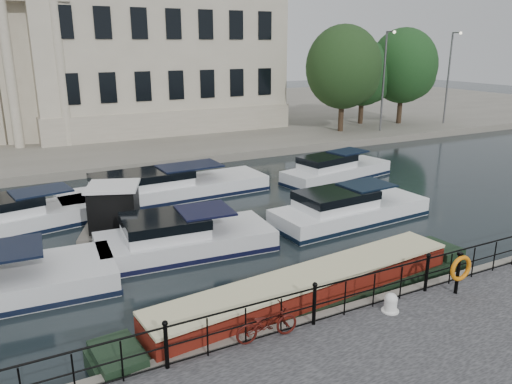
% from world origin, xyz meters
% --- Properties ---
extents(ground_plane, '(160.00, 160.00, 0.00)m').
position_xyz_m(ground_plane, '(0.00, 0.00, 0.00)').
color(ground_plane, black).
rests_on(ground_plane, ground).
extents(far_bank, '(120.00, 42.00, 0.55)m').
position_xyz_m(far_bank, '(0.00, 39.00, 0.28)').
color(far_bank, '#6B665B').
rests_on(far_bank, ground_plane).
extents(railing, '(24.14, 0.14, 1.22)m').
position_xyz_m(railing, '(0.00, -2.25, 1.20)').
color(railing, black).
rests_on(railing, near_quay).
extents(civic_building, '(53.55, 31.84, 16.85)m').
position_xyz_m(civic_building, '(-1.00, 34.71, 7.04)').
color(civic_building, '#ADA38C').
rests_on(civic_building, far_bank).
extents(lamp_posts, '(8.24, 1.55, 8.07)m').
position_xyz_m(lamp_posts, '(26.00, 20.70, 4.80)').
color(lamp_posts, '#59595B').
rests_on(lamp_posts, far_bank).
extents(bicycle, '(1.69, 0.67, 0.87)m').
position_xyz_m(bicycle, '(-1.43, -2.28, 0.99)').
color(bicycle, '#400F0B').
rests_on(bicycle, near_quay).
extents(mooring_bollard, '(0.49, 0.49, 0.55)m').
position_xyz_m(mooring_bollard, '(2.25, -2.68, 0.81)').
color(mooring_bollard, silver).
rests_on(mooring_bollard, near_quay).
extents(life_ring_post, '(0.80, 0.21, 1.30)m').
position_xyz_m(life_ring_post, '(4.69, -2.84, 1.37)').
color(life_ring_post, black).
rests_on(life_ring_post, near_quay).
extents(narrowboat, '(12.95, 2.90, 1.48)m').
position_xyz_m(narrowboat, '(0.87, -0.79, 0.37)').
color(narrowboat, black).
rests_on(narrowboat, ground_plane).
extents(harbour_hut, '(3.41, 3.14, 2.17)m').
position_xyz_m(harbour_hut, '(-2.87, 8.25, 0.95)').
color(harbour_hut, '#6B665B').
rests_on(harbour_hut, ground_plane).
extents(cabin_cruisers, '(27.41, 10.97, 1.99)m').
position_xyz_m(cabin_cruisers, '(-0.67, 8.04, 0.37)').
color(cabin_cruisers, silver).
rests_on(cabin_cruisers, ground_plane).
extents(trees, '(13.53, 8.28, 8.64)m').
position_xyz_m(trees, '(22.81, 22.80, 5.38)').
color(trees, black).
rests_on(trees, far_bank).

